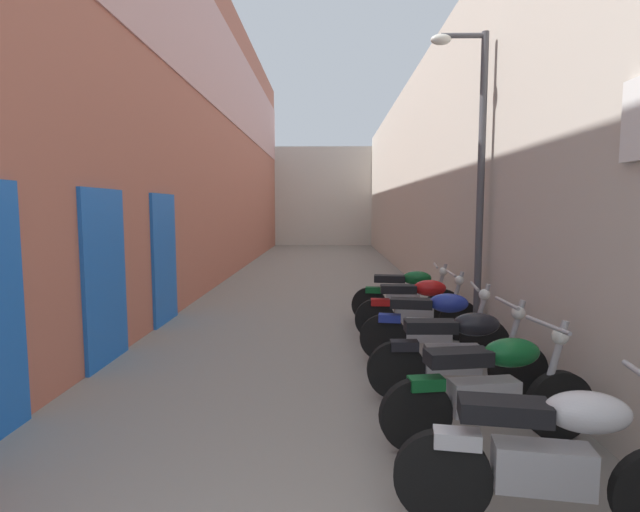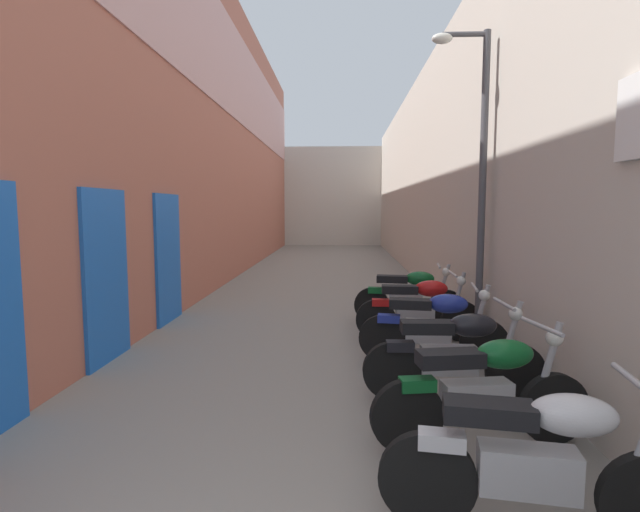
% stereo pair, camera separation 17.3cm
% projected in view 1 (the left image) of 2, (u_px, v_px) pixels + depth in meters
% --- Properties ---
extents(ground_plane, '(41.24, 41.24, 0.00)m').
position_uv_depth(ground_plane, '(316.00, 294.00, 11.10)').
color(ground_plane, gray).
extents(building_left, '(0.45, 25.24, 7.95)m').
position_uv_depth(building_left, '(214.00, 130.00, 12.69)').
color(building_left, '#B76651').
rests_on(building_left, ground).
extents(building_right, '(0.45, 25.24, 5.58)m').
position_uv_depth(building_right, '(422.00, 177.00, 12.77)').
color(building_right, beige).
rests_on(building_right, ground).
extents(building_far_end, '(8.09, 2.00, 5.17)m').
position_uv_depth(building_far_end, '(323.00, 197.00, 26.39)').
color(building_far_end, beige).
rests_on(building_far_end, ground).
extents(motorcycle_second, '(1.84, 0.58, 1.04)m').
position_uv_depth(motorcycle_second, '(554.00, 456.00, 2.85)').
color(motorcycle_second, black).
rests_on(motorcycle_second, ground).
extents(motorcycle_third, '(1.84, 0.58, 1.04)m').
position_uv_depth(motorcycle_third, '(491.00, 387.00, 3.95)').
color(motorcycle_third, black).
rests_on(motorcycle_third, ground).
extents(motorcycle_fourth, '(1.85, 0.58, 1.04)m').
position_uv_depth(motorcycle_fourth, '(458.00, 351.00, 4.94)').
color(motorcycle_fourth, black).
rests_on(motorcycle_fourth, ground).
extents(motorcycle_fifth, '(1.84, 0.58, 1.04)m').
position_uv_depth(motorcycle_fifth, '(434.00, 324.00, 6.08)').
color(motorcycle_fifth, black).
rests_on(motorcycle_fifth, ground).
extents(motorcycle_sixth, '(1.85, 0.58, 1.04)m').
position_uv_depth(motorcycle_sixth, '(418.00, 307.00, 7.19)').
color(motorcycle_sixth, black).
rests_on(motorcycle_sixth, ground).
extents(motorcycle_seventh, '(1.84, 0.58, 1.04)m').
position_uv_depth(motorcycle_seventh, '(407.00, 294.00, 8.22)').
color(motorcycle_seventh, black).
rests_on(motorcycle_seventh, ground).
extents(street_lamp, '(0.79, 0.18, 4.34)m').
position_uv_depth(street_lamp, '(474.00, 165.00, 6.71)').
color(street_lamp, '#47474C').
rests_on(street_lamp, ground).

